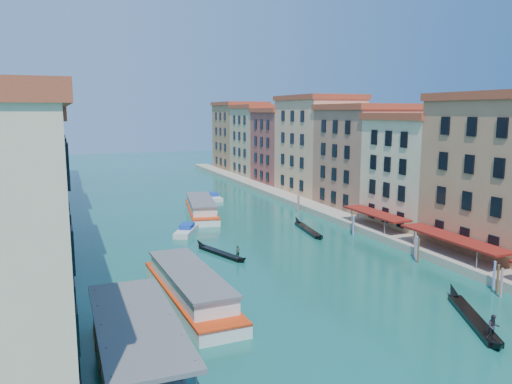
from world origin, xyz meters
The scene contains 14 objects.
left_bank_palazzos centered at (-26.00, 64.68, 9.71)m, with size 12.80×128.40×21.00m.
right_bank_palazzos centered at (30.00, 65.00, 9.75)m, with size 12.80×128.40×21.00m.
quay centered at (22.00, 65.00, 0.50)m, with size 4.00×140.00×1.00m, color #ACA08A.
restaurant_awnings centered at (22.19, 23.00, 2.99)m, with size 3.20×44.55×3.12m.
vaporetto_stop centered at (-16.00, 12.00, 1.44)m, with size 5.40×16.40×3.65m.
mooring_poles_right centered at (19.10, 28.80, 1.30)m, with size 1.44×54.24×3.20m.
mooring_poles_left centered at (-18.50, 12.00, 1.30)m, with size 0.24×8.24×3.20m.
vaporetto_near centered at (-9.51, 23.17, 1.31)m, with size 5.27×19.72×2.91m.
vaporetto_far centered at (1.99, 61.22, 1.27)m, with size 7.60×19.48×2.83m.
gondola_fore centered at (-2.24, 36.71, 0.36)m, with size 4.32×10.42×2.15m.
gondola_right centered at (11.61, 9.41, 0.50)m, with size 6.59×12.18×2.61m.
gondola_far centered at (13.62, 43.88, 0.36)m, with size 2.63×12.30×1.74m.
motorboat_mid centered at (-3.60, 48.99, 0.54)m, with size 5.03×6.94×1.39m.
motorboat_far centered at (8.32, 75.08, 0.53)m, with size 2.09×6.59×1.36m.
Camera 1 is at (-20.20, -20.94, 17.66)m, focal length 35.00 mm.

